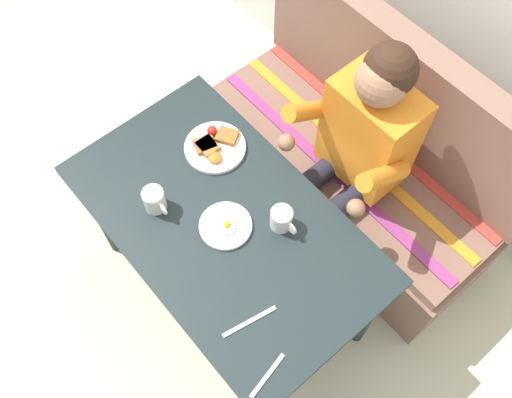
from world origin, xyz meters
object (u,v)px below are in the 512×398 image
object	(u,v)px
table	(226,231)
couch	(356,163)
plate_breakfast	(214,146)
knife	(249,322)
coffee_mug	(155,200)
person	(356,145)
fork	(267,376)
plate_eggs	(226,226)
coffee_mug_second	(282,219)

from	to	relation	value
table	couch	bearing A→B (deg)	90.00
plate_breakfast	table	bearing A→B (deg)	-32.21
couch	knife	bearing A→B (deg)	-69.94
coffee_mug	person	bearing A→B (deg)	68.62
table	coffee_mug	distance (m)	0.29
plate_breakfast	fork	size ratio (longest dim) A/B	1.41
fork	plate_eggs	bearing A→B (deg)	143.63
person	fork	bearing A→B (deg)	-62.59
plate_eggs	coffee_mug_second	bearing A→B (deg)	51.78
person	plate_breakfast	distance (m)	0.55
coffee_mug_second	knife	distance (m)	0.38
couch	coffee_mug_second	xyz separation A→B (m)	(0.14, -0.62, 0.45)
coffee_mug_second	plate_eggs	bearing A→B (deg)	-128.22
person	plate_eggs	bearing A→B (deg)	-95.86
plate_breakfast	coffee_mug_second	size ratio (longest dim) A/B	2.03
plate_eggs	coffee_mug	xyz separation A→B (m)	(-0.23, -0.14, 0.04)
coffee_mug	fork	xyz separation A→B (m)	(0.72, -0.09, -0.05)
couch	plate_breakfast	distance (m)	0.77
plate_breakfast	person	bearing A→B (deg)	49.93
couch	coffee_mug	bearing A→B (deg)	-102.86
plate_breakfast	fork	world-z (taller)	plate_breakfast
plate_breakfast	knife	world-z (taller)	plate_breakfast
table	fork	world-z (taller)	fork
couch	plate_breakfast	size ratio (longest dim) A/B	6.03
person	knife	size ratio (longest dim) A/B	6.06
plate_breakfast	plate_eggs	bearing A→B (deg)	-31.94
couch	person	xyz separation A→B (m)	(0.08, -0.17, 0.41)
table	coffee_mug	world-z (taller)	coffee_mug
plate_breakfast	plate_eggs	size ratio (longest dim) A/B	1.25
plate_breakfast	fork	distance (m)	0.88
coffee_mug_second	fork	world-z (taller)	coffee_mug_second
coffee_mug	coffee_mug_second	bearing A→B (deg)	40.22
person	coffee_mug_second	bearing A→B (deg)	-81.96
coffee_mug	fork	bearing A→B (deg)	-7.11
person	knife	world-z (taller)	person
couch	plate_eggs	size ratio (longest dim) A/B	7.51
plate_breakfast	coffee_mug	size ratio (longest dim) A/B	2.03
plate_eggs	coffee_mug	world-z (taller)	coffee_mug
knife	couch	bearing A→B (deg)	121.42
table	plate_breakfast	xyz separation A→B (m)	(-0.27, 0.17, 0.10)
plate_eggs	knife	bearing A→B (deg)	-26.48
knife	fork	bearing A→B (deg)	-10.97
plate_breakfast	knife	xyz separation A→B (m)	(0.61, -0.34, -0.01)
table	coffee_mug_second	distance (m)	0.24
person	fork	size ratio (longest dim) A/B	7.13
couch	coffee_mug	xyz separation A→B (m)	(-0.21, -0.92, 0.45)
table	knife	world-z (taller)	knife
table	couch	world-z (taller)	couch
person	coffee_mug	bearing A→B (deg)	-111.38
couch	plate_eggs	xyz separation A→B (m)	(0.02, -0.77, 0.41)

